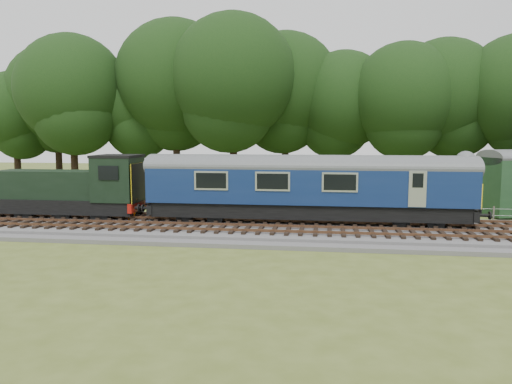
# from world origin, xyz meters

# --- Properties ---
(ground) EXTENTS (120.00, 120.00, 0.00)m
(ground) POSITION_xyz_m (0.00, 0.00, 0.00)
(ground) COLOR #4C5A21
(ground) RESTS_ON ground
(ballast) EXTENTS (70.00, 7.00, 0.35)m
(ballast) POSITION_xyz_m (0.00, 0.00, 0.17)
(ballast) COLOR #4C4C4F
(ballast) RESTS_ON ground
(track_north) EXTENTS (67.20, 2.40, 0.21)m
(track_north) POSITION_xyz_m (0.00, 1.40, 0.42)
(track_north) COLOR black
(track_north) RESTS_ON ballast
(track_south) EXTENTS (67.20, 2.40, 0.21)m
(track_south) POSITION_xyz_m (0.00, -1.60, 0.42)
(track_south) COLOR black
(track_south) RESTS_ON ballast
(fence) EXTENTS (64.00, 0.12, 1.00)m
(fence) POSITION_xyz_m (0.00, 4.50, 0.00)
(fence) COLOR #6B6054
(fence) RESTS_ON ground
(tree_line) EXTENTS (70.00, 8.00, 18.00)m
(tree_line) POSITION_xyz_m (0.00, 22.00, 0.00)
(tree_line) COLOR black
(tree_line) RESTS_ON ground
(dmu_railcar) EXTENTS (18.05, 2.86, 3.88)m
(dmu_railcar) POSITION_xyz_m (2.95, 1.40, 2.61)
(dmu_railcar) COLOR black
(dmu_railcar) RESTS_ON ground
(shunter_loco) EXTENTS (8.91, 2.60, 3.38)m
(shunter_loco) POSITION_xyz_m (-10.98, 1.40, 1.97)
(shunter_loco) COLOR black
(shunter_loco) RESTS_ON ground
(worker) EXTENTS (0.78, 0.67, 1.81)m
(worker) POSITION_xyz_m (-7.20, 0.71, 1.25)
(worker) COLOR orange
(worker) RESTS_ON ballast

